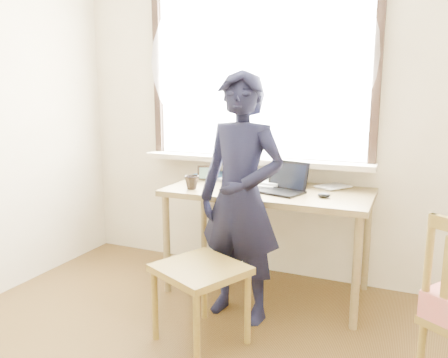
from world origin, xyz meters
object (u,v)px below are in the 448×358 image
at_px(desk, 268,200).
at_px(mug_white, 263,176).
at_px(laptop, 283,185).
at_px(person, 241,198).
at_px(mug_dark, 192,182).
at_px(work_chair, 201,278).

bearing_deg(desk, mug_white, 118.67).
height_order(laptop, person, person).
distance_m(desk, mug_dark, 0.56).
bearing_deg(laptop, mug_dark, -164.32).
relative_size(work_chair, person, 0.38).
xyz_separation_m(desk, laptop, (0.12, -0.04, 0.13)).
height_order(laptop, mug_dark, laptop).
xyz_separation_m(desk, mug_white, (-0.10, 0.19, 0.13)).
relative_size(mug_white, mug_dark, 1.30).
xyz_separation_m(laptop, mug_dark, (-0.62, -0.18, -0.00)).
bearing_deg(work_chair, person, 76.51).
xyz_separation_m(mug_white, person, (0.06, -0.60, -0.03)).
bearing_deg(laptop, desk, 162.78).
distance_m(desk, laptop, 0.18).
bearing_deg(mug_white, mug_dark, -135.21).
bearing_deg(mug_dark, laptop, 15.68).
bearing_deg(mug_white, laptop, -45.27).
bearing_deg(mug_dark, person, -24.10).
distance_m(laptop, person, 0.42).
bearing_deg(person, laptop, 74.86).
relative_size(desk, person, 0.91).
bearing_deg(work_chair, laptop, 71.35).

